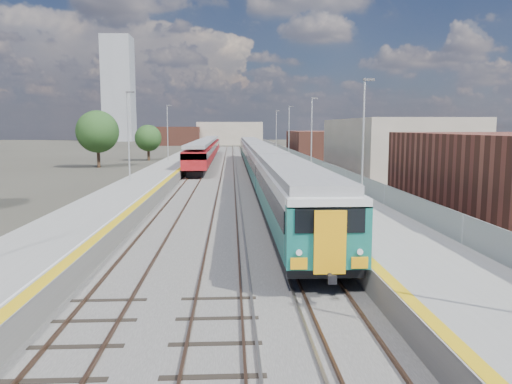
{
  "coord_description": "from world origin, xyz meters",
  "views": [
    {
      "loc": [
        -1.56,
        -8.64,
        5.56
      ],
      "look_at": [
        -0.29,
        17.01,
        2.2
      ],
      "focal_mm": 35.0,
      "sensor_mm": 36.0,
      "label": 1
    }
  ],
  "objects": [
    {
      "name": "ground",
      "position": [
        0.0,
        50.0,
        0.0
      ],
      "size": [
        320.0,
        320.0,
        0.0
      ],
      "primitive_type": "plane",
      "color": "#47443A",
      "rests_on": "ground"
    },
    {
      "name": "ballast_bed",
      "position": [
        -2.25,
        52.5,
        0.03
      ],
      "size": [
        10.5,
        155.0,
        0.06
      ],
      "primitive_type": "cube",
      "color": "#565451",
      "rests_on": "ground"
    },
    {
      "name": "tracks",
      "position": [
        -1.65,
        54.18,
        0.11
      ],
      "size": [
        8.96,
        160.0,
        0.17
      ],
      "color": "#4C3323",
      "rests_on": "ground"
    },
    {
      "name": "platform_right",
      "position": [
        5.28,
        52.49,
        0.54
      ],
      "size": [
        4.7,
        155.0,
        8.52
      ],
      "color": "slate",
      "rests_on": "ground"
    },
    {
      "name": "platform_left",
      "position": [
        -9.05,
        52.49,
        0.52
      ],
      "size": [
        4.3,
        155.0,
        8.52
      ],
      "color": "slate",
      "rests_on": "ground"
    },
    {
      "name": "buildings",
      "position": [
        -18.12,
        138.6,
        10.7
      ],
      "size": [
        72.0,
        185.5,
        40.0
      ],
      "color": "brown",
      "rests_on": "ground"
    },
    {
      "name": "green_train",
      "position": [
        1.5,
        45.24,
        2.16
      ],
      "size": [
        2.78,
        77.45,
        3.06
      ],
      "color": "black",
      "rests_on": "ground"
    },
    {
      "name": "red_train",
      "position": [
        -5.5,
        71.39,
        2.07
      ],
      "size": [
        2.77,
        56.17,
        3.49
      ],
      "color": "black",
      "rests_on": "ground"
    },
    {
      "name": "tree_b",
      "position": [
        -19.75,
        60.65,
        4.9
      ],
      "size": [
        5.74,
        5.74,
        7.78
      ],
      "color": "#382619",
      "rests_on": "ground"
    },
    {
      "name": "tree_c",
      "position": [
        -15.25,
        74.73,
        3.72
      ],
      "size": [
        4.36,
        4.36,
        5.91
      ],
      "color": "#382619",
      "rests_on": "ground"
    },
    {
      "name": "tree_d",
      "position": [
        23.68,
        61.44,
        3.96
      ],
      "size": [
        4.64,
        4.64,
        6.29
      ],
      "color": "#382619",
      "rests_on": "ground"
    }
  ]
}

